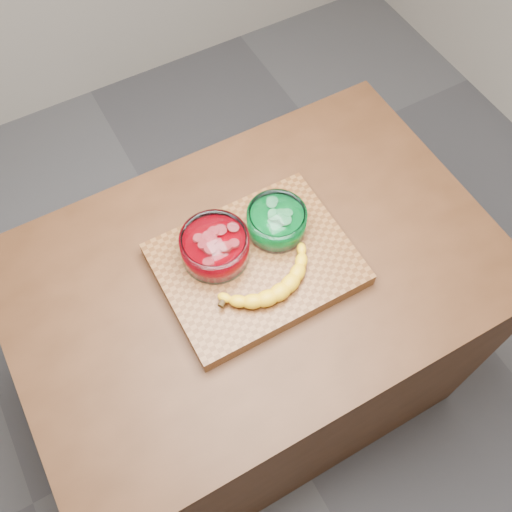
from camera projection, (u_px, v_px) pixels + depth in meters
ground at (256, 382)px, 2.16m from camera, size 3.50×3.50×0.00m
counter at (256, 338)px, 1.77m from camera, size 1.20×0.80×0.90m
cutting_board at (256, 264)px, 1.37m from camera, size 0.45×0.35×0.04m
bowl_red at (215, 247)px, 1.32m from camera, size 0.16×0.16×0.08m
bowl_green at (277, 221)px, 1.36m from camera, size 0.14×0.14×0.07m
banana at (269, 281)px, 1.30m from camera, size 0.28×0.14×0.04m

